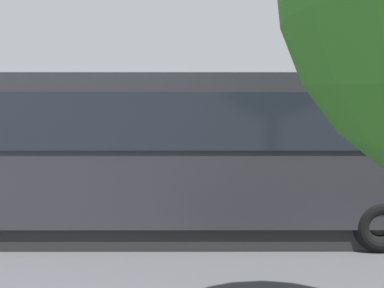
# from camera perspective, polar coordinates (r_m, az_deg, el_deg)

# --- Properties ---
(ground_plane) EXTENTS (80.00, 80.00, 0.00)m
(ground_plane) POSITION_cam_1_polar(r_m,az_deg,el_deg) (13.67, 7.38, -4.71)
(ground_plane) COLOR #424247
(tour_bus) EXTENTS (10.91, 2.88, 3.25)m
(tour_bus) POSITION_cam_1_polar(r_m,az_deg,el_deg) (8.31, -2.61, -1.33)
(tour_bus) COLOR #26262B
(tour_bus) RESTS_ON ground_plane
(spectator_far_left) EXTENTS (0.57, 0.33, 1.80)m
(spectator_far_left) POSITION_cam_1_polar(r_m,az_deg,el_deg) (11.36, 2.35, -1.70)
(spectator_far_left) COLOR black
(spectator_far_left) RESTS_ON ground_plane
(spectator_left) EXTENTS (0.58, 0.36, 1.66)m
(spectator_left) POSITION_cam_1_polar(r_m,az_deg,el_deg) (10.98, -4.50, -2.60)
(spectator_left) COLOR black
(spectator_left) RESTS_ON ground_plane
(spectator_centre) EXTENTS (0.58, 0.36, 1.72)m
(spectator_centre) POSITION_cam_1_polar(r_m,az_deg,el_deg) (11.22, -10.66, -2.25)
(spectator_centre) COLOR #473823
(spectator_centre) RESTS_ON ground_plane
(parked_motorcycle_silver) EXTENTS (2.02, 0.75, 0.99)m
(parked_motorcycle_silver) POSITION_cam_1_polar(r_m,az_deg,el_deg) (10.94, 10.53, -5.40)
(parked_motorcycle_silver) COLOR black
(parked_motorcycle_silver) RESTS_ON ground_plane
(parked_motorcycle_dark) EXTENTS (2.05, 0.58, 0.99)m
(parked_motorcycle_dark) POSITION_cam_1_polar(r_m,az_deg,el_deg) (10.49, -1.20, -5.84)
(parked_motorcycle_dark) COLOR black
(parked_motorcycle_dark) RESTS_ON ground_plane
(stunt_motorcycle) EXTENTS (2.00, 0.63, 1.75)m
(stunt_motorcycle) POSITION_cam_1_polar(r_m,az_deg,el_deg) (16.69, 2.52, 1.20)
(stunt_motorcycle) COLOR black
(stunt_motorcycle) RESTS_ON ground_plane
(bay_line_a) EXTENTS (0.20, 3.62, 0.01)m
(bay_line_a) POSITION_cam_1_polar(r_m,az_deg,el_deg) (15.91, 24.98, -3.59)
(bay_line_a) COLOR white
(bay_line_a) RESTS_ON ground_plane
(bay_line_b) EXTENTS (0.22, 4.23, 0.01)m
(bay_line_b) POSITION_cam_1_polar(r_m,az_deg,el_deg) (14.99, 14.43, -3.76)
(bay_line_b) COLOR white
(bay_line_b) RESTS_ON ground_plane
(bay_line_c) EXTENTS (0.23, 4.83, 0.01)m
(bay_line_c) POSITION_cam_1_polar(r_m,az_deg,el_deg) (14.63, 2.95, -3.80)
(bay_line_c) COLOR white
(bay_line_c) RESTS_ON ground_plane
(bay_line_d) EXTENTS (0.23, 4.81, 0.01)m
(bay_line_d) POSITION_cam_1_polar(r_m,az_deg,el_deg) (14.87, -8.63, -3.69)
(bay_line_d) COLOR white
(bay_line_d) RESTS_ON ground_plane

